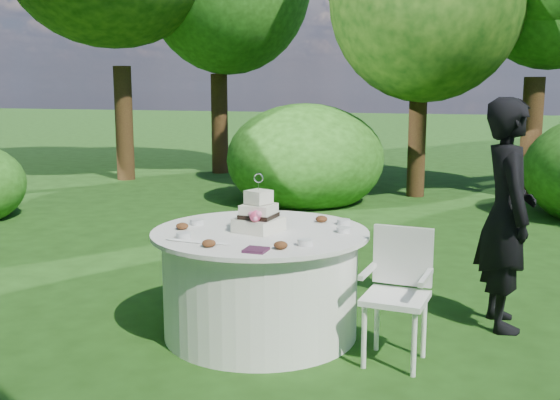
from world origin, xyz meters
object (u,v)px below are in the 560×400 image
(guest, at_px, (507,214))
(chair, at_px, (398,284))
(table, at_px, (260,282))
(cake, at_px, (259,216))
(napkins, at_px, (256,250))

(guest, bearing_deg, chair, 129.18)
(guest, xyz_separation_m, table, (-1.67, -0.72, -0.47))
(guest, distance_m, cake, 1.83)
(guest, distance_m, table, 1.88)
(napkins, height_order, cake, cake)
(table, bearing_deg, guest, 23.44)
(guest, height_order, cake, guest)
(cake, bearing_deg, table, 94.45)
(guest, relative_size, cake, 4.11)
(napkins, bearing_deg, chair, 27.13)
(cake, bearing_deg, chair, -6.04)
(table, relative_size, chair, 1.78)
(cake, bearing_deg, guest, 24.59)
(guest, xyz_separation_m, chair, (-0.65, -0.87, -0.34))
(napkins, relative_size, table, 0.09)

